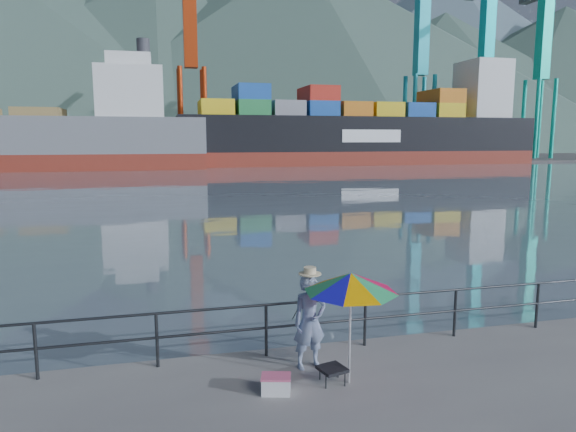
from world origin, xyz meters
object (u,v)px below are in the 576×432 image
object	(u,v)px
cooler_bag	(276,385)
beach_umbrella	(351,283)
fisherman	(310,322)
container_ship	(369,128)
bulk_carrier	(11,139)

from	to	relation	value
cooler_bag	beach_umbrella	bearing A→B (deg)	17.00
fisherman	cooler_bag	world-z (taller)	fisherman
fisherman	container_ship	bearing A→B (deg)	59.00
cooler_bag	container_ship	distance (m)	81.86
fisherman	container_ship	world-z (taller)	container_ship
cooler_bag	bulk_carrier	bearing A→B (deg)	121.98
fisherman	bulk_carrier	bearing A→B (deg)	100.25
fisherman	container_ship	size ratio (longest dim) A/B	0.03
fisherman	cooler_bag	xyz separation A→B (m)	(-0.79, -0.79, -0.72)
cooler_bag	container_ship	bearing A→B (deg)	81.22
beach_umbrella	bulk_carrier	bearing A→B (deg)	107.82
fisherman	bulk_carrier	size ratio (longest dim) A/B	0.03
cooler_bag	bulk_carrier	size ratio (longest dim) A/B	0.01
fisherman	beach_umbrella	world-z (taller)	beach_umbrella
fisherman	container_ship	distance (m)	80.78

